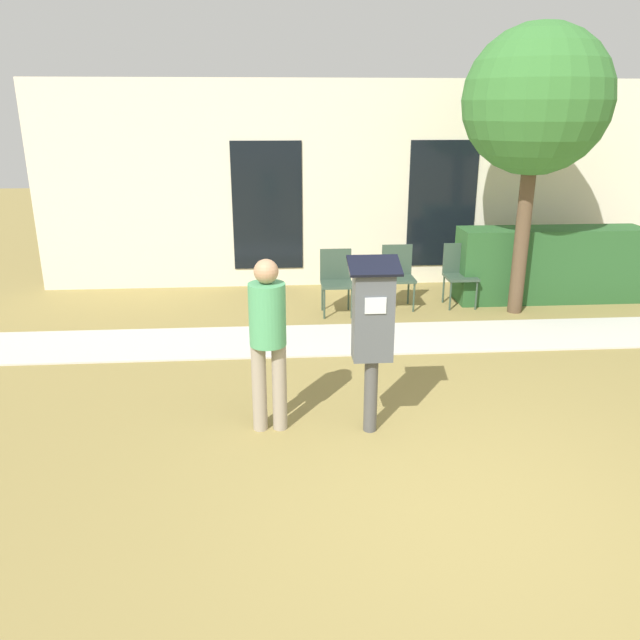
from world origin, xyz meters
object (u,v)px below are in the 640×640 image
object	(u,v)px
outdoor_chair_left	(336,276)
outdoor_chair_middle	(398,271)
outdoor_chair_right	(459,270)
parking_meter	(373,324)
person_standing	(268,333)

from	to	relation	value
outdoor_chair_left	outdoor_chair_middle	bearing A→B (deg)	32.15
outdoor_chair_left	outdoor_chair_right	bearing A→B (deg)	26.49
parking_meter	outdoor_chair_left	xyz separation A→B (m)	(0.03, 3.46, -0.49)
outdoor_chair_left	outdoor_chair_middle	xyz separation A→B (m)	(0.92, 0.22, 0.00)
parking_meter	person_standing	world-z (taller)	parking_meter
parking_meter	outdoor_chair_left	size ratio (longest dim) A/B	1.77
person_standing	outdoor_chair_left	size ratio (longest dim) A/B	1.76
person_standing	outdoor_chair_middle	distance (m)	4.05
outdoor_chair_middle	outdoor_chair_right	xyz separation A→B (m)	(0.92, 0.03, 0.00)
person_standing	outdoor_chair_right	bearing A→B (deg)	46.82
parking_meter	outdoor_chair_left	bearing A→B (deg)	89.49
parking_meter	person_standing	bearing A→B (deg)	173.86
parking_meter	outdoor_chair_middle	size ratio (longest dim) A/B	1.77
person_standing	outdoor_chair_left	bearing A→B (deg)	68.83
parking_meter	outdoor_chair_right	world-z (taller)	parking_meter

